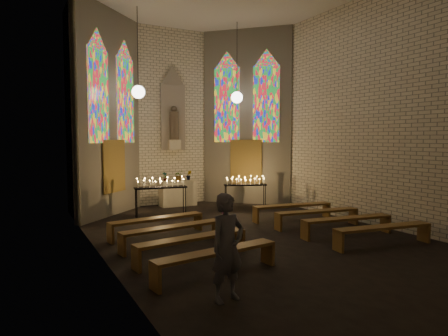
{
  "coord_description": "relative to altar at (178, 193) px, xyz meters",
  "views": [
    {
      "loc": [
        -5.66,
        -9.18,
        2.65
      ],
      "look_at": [
        -0.26,
        1.06,
        1.79
      ],
      "focal_mm": 32.0,
      "sensor_mm": 36.0,
      "label": 1
    }
  ],
  "objects": [
    {
      "name": "flower_vase_center",
      "position": [
        0.07,
        0.05,
        0.7
      ],
      "size": [
        0.39,
        0.35,
        0.39
      ],
      "primitive_type": "imported",
      "rotation": [
        0.0,
        0.0,
        -0.14
      ],
      "color": "#4C723F",
      "rests_on": "altar"
    },
    {
      "name": "pew_right_0",
      "position": [
        2.28,
        -4.34,
        -0.08
      ],
      "size": [
        2.7,
        0.74,
        0.51
      ],
      "rotation": [
        0.0,
        0.0,
        -0.14
      ],
      "color": "brown",
      "rests_on": "ground"
    },
    {
      "name": "flower_vase_left",
      "position": [
        -0.51,
        0.08,
        0.67
      ],
      "size": [
        0.19,
        0.14,
        0.35
      ],
      "primitive_type": "imported",
      "rotation": [
        0.0,
        0.0,
        0.09
      ],
      "color": "#4C723F",
      "rests_on": "altar"
    },
    {
      "name": "floor",
      "position": [
        0.0,
        -5.45,
        -0.5
      ],
      "size": [
        12.0,
        12.0,
        0.0
      ],
      "primitive_type": "plane",
      "color": "black",
      "rests_on": "ground"
    },
    {
      "name": "visitor",
      "position": [
        -2.65,
        -9.03,
        0.38
      ],
      "size": [
        0.71,
        0.54,
        1.76
      ],
      "primitive_type": "imported",
      "rotation": [
        0.0,
        0.0,
        0.2
      ],
      "color": "#4A4953",
      "rests_on": "ground"
    },
    {
      "name": "votive_stand_left",
      "position": [
        -1.33,
        -1.85,
        0.6
      ],
      "size": [
        1.78,
        0.67,
        1.28
      ],
      "rotation": [
        0.0,
        0.0,
        -0.15
      ],
      "color": "black",
      "rests_on": "ground"
    },
    {
      "name": "pew_left_2",
      "position": [
        -2.28,
        -6.74,
        -0.08
      ],
      "size": [
        2.7,
        0.74,
        0.51
      ],
      "rotation": [
        0.0,
        0.0,
        0.14
      ],
      "color": "brown",
      "rests_on": "ground"
    },
    {
      "name": "flower_vase_right",
      "position": [
        0.46,
        -0.02,
        0.69
      ],
      "size": [
        0.26,
        0.23,
        0.38
      ],
      "primitive_type": "imported",
      "rotation": [
        0.0,
        0.0,
        -0.36
      ],
      "color": "#4C723F",
      "rests_on": "altar"
    },
    {
      "name": "pew_left_0",
      "position": [
        -2.28,
        -4.34,
        -0.08
      ],
      "size": [
        2.7,
        0.74,
        0.51
      ],
      "rotation": [
        0.0,
        0.0,
        0.14
      ],
      "color": "brown",
      "rests_on": "ground"
    },
    {
      "name": "pew_right_3",
      "position": [
        2.28,
        -7.94,
        -0.08
      ],
      "size": [
        2.7,
        0.74,
        0.51
      ],
      "rotation": [
        0.0,
        0.0,
        -0.14
      ],
      "color": "brown",
      "rests_on": "ground"
    },
    {
      "name": "aisle_flower_pot",
      "position": [
        0.06,
        -3.78,
        -0.31
      ],
      "size": [
        0.29,
        0.29,
        0.39
      ],
      "primitive_type": "imported",
      "rotation": [
        0.0,
        0.0,
        0.4
      ],
      "color": "#4C723F",
      "rests_on": "ground"
    },
    {
      "name": "votive_stand_right",
      "position": [
        1.98,
        -1.85,
        0.5
      ],
      "size": [
        1.61,
        0.91,
        1.16
      ],
      "rotation": [
        0.0,
        0.0,
        -0.36
      ],
      "color": "black",
      "rests_on": "ground"
    },
    {
      "name": "pew_left_1",
      "position": [
        -2.28,
        -5.54,
        -0.08
      ],
      "size": [
        2.7,
        0.74,
        0.51
      ],
      "rotation": [
        0.0,
        0.0,
        0.14
      ],
      "color": "brown",
      "rests_on": "ground"
    },
    {
      "name": "pew_right_1",
      "position": [
        2.28,
        -5.54,
        -0.08
      ],
      "size": [
        2.7,
        0.74,
        0.51
      ],
      "rotation": [
        0.0,
        0.0,
        -0.14
      ],
      "color": "brown",
      "rests_on": "ground"
    },
    {
      "name": "altar",
      "position": [
        0.0,
        0.0,
        0.0
      ],
      "size": [
        1.4,
        0.6,
        1.0
      ],
      "primitive_type": "cube",
      "color": "beige",
      "rests_on": "ground"
    },
    {
      "name": "pew_right_2",
      "position": [
        2.28,
        -6.74,
        -0.08
      ],
      "size": [
        2.7,
        0.74,
        0.51
      ],
      "rotation": [
        0.0,
        0.0,
        -0.14
      ],
      "color": "brown",
      "rests_on": "ground"
    },
    {
      "name": "pew_left_3",
      "position": [
        -2.28,
        -7.94,
        -0.08
      ],
      "size": [
        2.7,
        0.74,
        0.51
      ],
      "rotation": [
        0.0,
        0.0,
        0.14
      ],
      "color": "brown",
      "rests_on": "ground"
    },
    {
      "name": "room",
      "position": [
        -0.0,
        -2.08,
        3.22
      ],
      "size": [
        8.22,
        12.43,
        7.0
      ],
      "color": "beige",
      "rests_on": "ground"
    }
  ]
}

